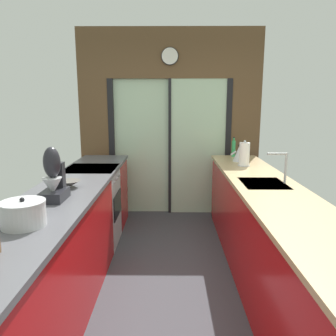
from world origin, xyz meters
name	(u,v)px	position (x,y,z in m)	size (l,w,h in m)	color
ground_plane	(169,271)	(0.00, 0.60, -0.01)	(5.04, 7.60, 0.02)	#38383D
back_wall_unit	(170,112)	(0.00, 2.40, 1.52)	(2.64, 0.12, 2.70)	brown
left_counter_run	(62,247)	(-0.91, 0.13, 0.47)	(0.62, 3.80, 0.92)	#AD0C0F
right_counter_run	(270,239)	(0.91, 0.30, 0.46)	(0.62, 3.80, 0.92)	#AD0C0F
sink_faucet	(283,163)	(1.06, 0.55, 1.11)	(0.19, 0.02, 0.29)	#B7BABC
oven_range	(93,207)	(-0.91, 1.25, 0.46)	(0.60, 0.60, 0.92)	#B7BABC
mixing_bowl	(69,184)	(-0.89, 0.37, 0.96)	(0.21, 0.21, 0.07)	#514C47
stand_mixer	(54,180)	(-0.89, -0.01, 1.08)	(0.17, 0.27, 0.42)	black
stock_pot	(23,214)	(-0.89, -0.56, 1.00)	(0.27, 0.27, 0.18)	#B7BABC
kettle	(239,154)	(0.89, 1.71, 1.02)	(0.24, 0.15, 0.22)	#B7BABC
soap_bottle	(234,148)	(0.89, 2.08, 1.04)	(0.05, 0.05, 0.28)	#339E56
paper_towel_roll	(244,154)	(0.89, 1.40, 1.06)	(0.14, 0.14, 0.31)	#B7BABC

